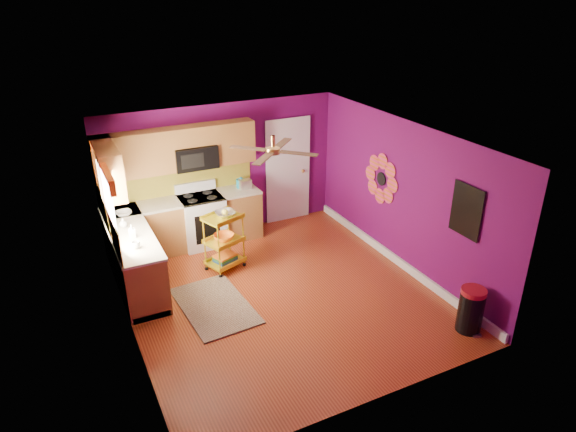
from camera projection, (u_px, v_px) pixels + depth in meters
ground at (280, 294)px, 8.04m from camera, size 5.00×5.00×0.00m
room_envelope at (281, 198)px, 7.36m from camera, size 4.54×5.04×2.52m
lower_cabinets at (164, 239)px, 8.79m from camera, size 2.81×2.31×0.94m
electric_range at (202, 220)px, 9.38m from camera, size 0.76×0.66×1.13m
upper_cabinetry at (156, 156)px, 8.55m from camera, size 2.80×2.30×1.26m
left_window at (107, 192)px, 7.27m from camera, size 0.08×1.35×1.08m
panel_door at (288, 172)px, 10.16m from camera, size 0.95×0.11×2.15m
right_wall_art at (417, 192)px, 8.05m from camera, size 0.04×2.74×1.04m
ceiling_fan at (273, 150)px, 7.24m from camera, size 1.01×1.01×0.26m
shag_rug at (215, 305)px, 7.73m from camera, size 1.03×1.59×0.02m
rolling_cart at (224, 239)px, 8.53m from camera, size 0.71×0.62×1.08m
trash_can at (471, 310)px, 7.08m from camera, size 0.44×0.44×0.66m
teal_kettle at (241, 183)px, 9.57m from camera, size 0.18×0.18×0.21m
toaster at (245, 184)px, 9.51m from camera, size 0.22×0.15×0.18m
soap_bottle_a at (132, 231)px, 7.70m from camera, size 0.09×0.10×0.21m
soap_bottle_b at (123, 223)px, 8.03m from camera, size 0.12×0.12×0.15m
counter_dish at (124, 213)px, 8.47m from camera, size 0.26×0.26×0.06m
counter_cup at (136, 245)px, 7.41m from camera, size 0.13×0.13×0.10m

